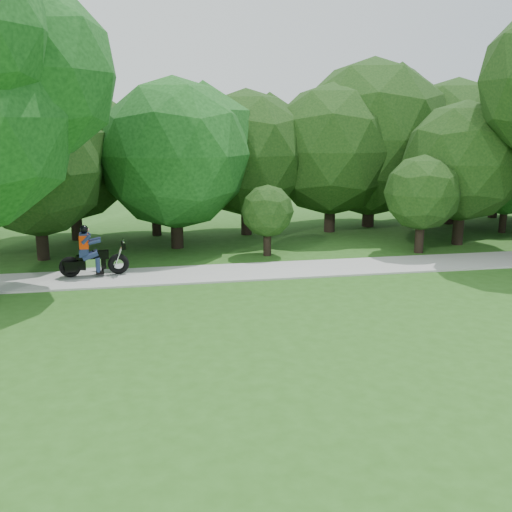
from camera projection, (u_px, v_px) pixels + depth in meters
name	position (u px, v px, depth m)	size (l,w,h in m)	color
ground	(426.00, 364.00, 11.81)	(100.00, 100.00, 0.00)	#275317
walkway	(316.00, 268.00, 19.46)	(60.00, 2.20, 0.06)	#9D9D98
tree_line	(335.00, 153.00, 25.25)	(39.28, 11.29, 7.86)	black
touring_motorcycle	(90.00, 258.00, 18.25)	(2.20, 0.74, 1.67)	black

